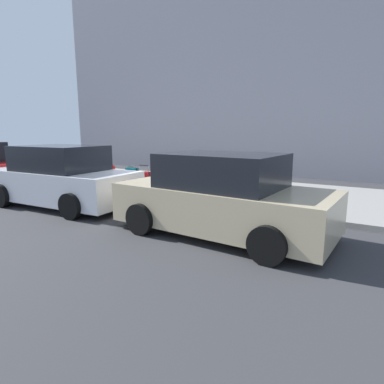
{
  "coord_description": "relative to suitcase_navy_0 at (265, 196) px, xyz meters",
  "views": [
    {
      "loc": [
        -5.53,
        7.39,
        2.05
      ],
      "look_at": [
        -1.17,
        0.16,
        0.46
      ],
      "focal_mm": 29.92,
      "sensor_mm": 36.0,
      "label": 1
    }
  ],
  "objects": [
    {
      "name": "parked_car_white_1",
      "position": [
        5.1,
        2.26,
        0.35
      ],
      "size": [
        4.43,
        2.23,
        1.68
      ],
      "color": "silver",
      "rests_on": "ground_plane"
    },
    {
      "name": "suitcase_red_1",
      "position": [
        0.48,
        0.05,
        0.04
      ],
      "size": [
        0.47,
        0.26,
        0.9
      ],
      "color": "red",
      "rests_on": "sidewalk_curb"
    },
    {
      "name": "ground_plane",
      "position": [
        2.98,
        0.54,
        -0.43
      ],
      "size": [
        40.0,
        40.0,
        0.0
      ],
      "primitive_type": "plane",
      "color": "#333335"
    },
    {
      "name": "suitcase_teal_2",
      "position": [
        1.02,
        0.12,
        0.03
      ],
      "size": [
        0.46,
        0.28,
        0.87
      ],
      "color": "#0F606B",
      "rests_on": "sidewalk_curb"
    },
    {
      "name": "suitcase_maroon_3",
      "position": [
        1.49,
        0.11,
        0.01
      ],
      "size": [
        0.36,
        0.23,
        0.81
      ],
      "color": "maroon",
      "rests_on": "sidewalk_curb"
    },
    {
      "name": "parked_car_beige_0",
      "position": [
        0.17,
        2.26,
        0.34
      ],
      "size": [
        4.41,
        2.27,
        1.64
      ],
      "color": "tan",
      "rests_on": "ground_plane"
    },
    {
      "name": "suitcase_red_8",
      "position": [
        3.93,
        0.11,
        0.05
      ],
      "size": [
        0.43,
        0.28,
        0.89
      ],
      "color": "red",
      "rests_on": "sidewalk_curb"
    },
    {
      "name": "suitcase_silver_5",
      "position": [
        2.38,
        0.03,
        0.04
      ],
      "size": [
        0.43,
        0.25,
        0.93
      ],
      "color": "#9EA0A8",
      "rests_on": "sidewalk_curb"
    },
    {
      "name": "fire_hydrant",
      "position": [
        5.36,
        0.06,
        0.14
      ],
      "size": [
        0.39,
        0.21,
        0.81
      ],
      "color": "red",
      "rests_on": "sidewalk_curb"
    },
    {
      "name": "suitcase_teal_9",
      "position": [
        4.44,
        0.09,
        0.1
      ],
      "size": [
        0.45,
        0.23,
        0.83
      ],
      "color": "#0F606B",
      "rests_on": "sidewalk_curb"
    },
    {
      "name": "bollard_post",
      "position": [
        5.99,
        0.21,
        0.12
      ],
      "size": [
        0.12,
        0.12,
        0.82
      ],
      "primitive_type": "cylinder",
      "color": "brown",
      "rests_on": "sidewalk_curb"
    },
    {
      "name": "building_facade_sidewalk_side",
      "position": [
        2.98,
        -8.25,
        5.99
      ],
      "size": [
        24.0,
        3.0,
        12.83
      ],
      "primitive_type": "cube",
      "color": "gray",
      "rests_on": "ground_plane"
    },
    {
      "name": "sidewalk_curb",
      "position": [
        2.98,
        -1.96,
        -0.36
      ],
      "size": [
        18.0,
        5.0,
        0.14
      ],
      "primitive_type": "cube",
      "color": "gray",
      "rests_on": "ground_plane"
    },
    {
      "name": "suitcase_olive_4",
      "position": [
        1.92,
        0.14,
        0.07
      ],
      "size": [
        0.36,
        0.24,
        0.92
      ],
      "color": "#59601E",
      "rests_on": "sidewalk_curb"
    },
    {
      "name": "suitcase_navy_0",
      "position": [
        0.0,
        0.0,
        0.0
      ],
      "size": [
        0.35,
        0.2,
        0.78
      ],
      "color": "navy",
      "rests_on": "sidewalk_curb"
    },
    {
      "name": "suitcase_navy_7",
      "position": [
        3.41,
        0.11,
        -0.03
      ],
      "size": [
        0.5,
        0.21,
        0.71
      ],
      "color": "navy",
      "rests_on": "sidewalk_curb"
    },
    {
      "name": "suitcase_black_6",
      "position": [
        2.87,
        0.05,
        0.03
      ],
      "size": [
        0.43,
        0.24,
        0.84
      ],
      "color": "black",
      "rests_on": "sidewalk_curb"
    }
  ]
}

